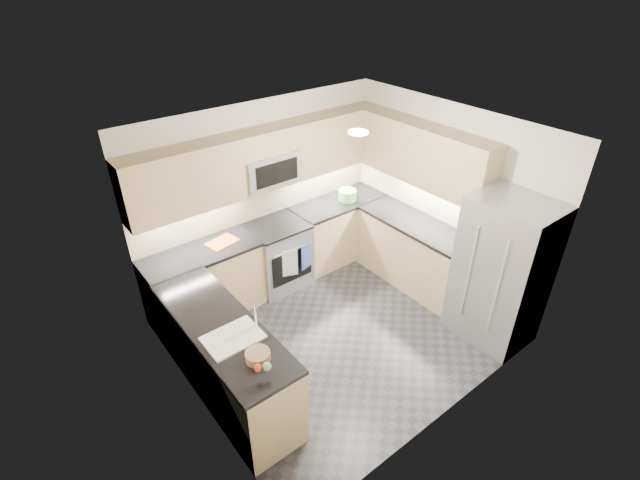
{
  "coord_description": "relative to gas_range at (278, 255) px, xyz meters",
  "views": [
    {
      "loc": [
        -2.83,
        -3.24,
        3.98
      ],
      "look_at": [
        0.0,
        0.35,
        1.15
      ],
      "focal_mm": 26.0,
      "sensor_mm": 36.0,
      "label": 1
    }
  ],
  "objects": [
    {
      "name": "floor",
      "position": [
        0.0,
        -1.28,
        -0.46
      ],
      "size": [
        3.6,
        3.2,
        0.0
      ],
      "primitive_type": "cube",
      "color": "black",
      "rests_on": "ground"
    },
    {
      "name": "ceiling",
      "position": [
        0.0,
        -1.28,
        2.04
      ],
      "size": [
        3.6,
        3.2,
        0.02
      ],
      "primitive_type": "cube",
      "color": "beige",
      "rests_on": "wall_back"
    },
    {
      "name": "wall_back",
      "position": [
        0.0,
        0.32,
        0.79
      ],
      "size": [
        3.6,
        0.02,
        2.5
      ],
      "primitive_type": "cube",
      "color": "beige",
      "rests_on": "floor"
    },
    {
      "name": "wall_front",
      "position": [
        0.0,
        -2.88,
        0.79
      ],
      "size": [
        3.6,
        0.02,
        2.5
      ],
      "primitive_type": "cube",
      "color": "beige",
      "rests_on": "floor"
    },
    {
      "name": "wall_left",
      "position": [
        -1.8,
        -1.28,
        0.79
      ],
      "size": [
        0.02,
        3.2,
        2.5
      ],
      "primitive_type": "cube",
      "color": "beige",
      "rests_on": "floor"
    },
    {
      "name": "wall_right",
      "position": [
        1.8,
        -1.28,
        0.79
      ],
      "size": [
        0.02,
        3.2,
        2.5
      ],
      "primitive_type": "cube",
      "color": "beige",
      "rests_on": "floor"
    },
    {
      "name": "base_cab_back_left",
      "position": [
        -1.09,
        0.02,
        -0.01
      ],
      "size": [
        1.42,
        0.6,
        0.9
      ],
      "primitive_type": "cube",
      "color": "tan",
      "rests_on": "floor"
    },
    {
      "name": "base_cab_back_right",
      "position": [
        1.09,
        0.02,
        -0.01
      ],
      "size": [
        1.42,
        0.6,
        0.9
      ],
      "primitive_type": "cube",
      "color": "tan",
      "rests_on": "floor"
    },
    {
      "name": "base_cab_right",
      "position": [
        1.5,
        -1.12,
        -0.01
      ],
      "size": [
        0.6,
        1.7,
        0.9
      ],
      "primitive_type": "cube",
      "color": "tan",
      "rests_on": "floor"
    },
    {
      "name": "base_cab_peninsula",
      "position": [
        -1.5,
        -1.28,
        -0.01
      ],
      "size": [
        0.6,
        2.0,
        0.9
      ],
      "primitive_type": "cube",
      "color": "tan",
      "rests_on": "floor"
    },
    {
      "name": "countertop_back_left",
      "position": [
        -1.09,
        0.02,
        0.47
      ],
      "size": [
        1.42,
        0.63,
        0.04
      ],
      "primitive_type": "cube",
      "color": "black",
      "rests_on": "base_cab_back_left"
    },
    {
      "name": "countertop_back_right",
      "position": [
        1.09,
        0.02,
        0.47
      ],
      "size": [
        1.42,
        0.63,
        0.04
      ],
      "primitive_type": "cube",
      "color": "black",
      "rests_on": "base_cab_back_right"
    },
    {
      "name": "countertop_right",
      "position": [
        1.5,
        -1.12,
        0.47
      ],
      "size": [
        0.63,
        1.7,
        0.04
      ],
      "primitive_type": "cube",
      "color": "black",
      "rests_on": "base_cab_right"
    },
    {
      "name": "countertop_peninsula",
      "position": [
        -1.5,
        -1.28,
        0.47
      ],
      "size": [
        0.63,
        2.0,
        0.04
      ],
      "primitive_type": "cube",
      "color": "black",
      "rests_on": "base_cab_peninsula"
    },
    {
      "name": "upper_cab_back",
      "position": [
        0.0,
        0.15,
        1.37
      ],
      "size": [
        3.6,
        0.35,
        0.75
      ],
      "primitive_type": "cube",
      "color": "tan",
      "rests_on": "wall_back"
    },
    {
      "name": "upper_cab_right",
      "position": [
        1.62,
        -1.0,
        1.37
      ],
      "size": [
        0.35,
        1.95,
        0.75
      ],
      "primitive_type": "cube",
      "color": "tan",
      "rests_on": "wall_right"
    },
    {
      "name": "backsplash_back",
      "position": [
        0.0,
        0.32,
        0.74
      ],
      "size": [
        3.6,
        0.01,
        0.51
      ],
      "primitive_type": "cube",
      "color": "#C7B290",
      "rests_on": "wall_back"
    },
    {
      "name": "backsplash_right",
      "position": [
        1.8,
        -0.82,
        0.74
      ],
      "size": [
        0.01,
        2.3,
        0.51
      ],
      "primitive_type": "cube",
      "color": "#C7B290",
      "rests_on": "wall_right"
    },
    {
      "name": "gas_range",
      "position": [
        0.0,
        0.0,
        0.0
      ],
      "size": [
        0.76,
        0.65,
        0.91
      ],
      "primitive_type": "cube",
      "color": "#979A9E",
      "rests_on": "floor"
    },
    {
      "name": "range_cooktop",
      "position": [
        0.0,
        0.0,
        0.46
      ],
      "size": [
        0.76,
        0.65,
        0.03
      ],
      "primitive_type": "cube",
      "color": "black",
      "rests_on": "gas_range"
    },
    {
      "name": "oven_door_glass",
      "position": [
        0.0,
        -0.33,
        -0.01
      ],
      "size": [
        0.62,
        0.02,
        0.45
      ],
      "primitive_type": "cube",
      "color": "black",
      "rests_on": "gas_range"
    },
    {
      "name": "oven_handle",
      "position": [
        0.0,
        -0.35,
        0.26
      ],
      "size": [
        0.6,
        0.02,
        0.02
      ],
      "primitive_type": "cylinder",
      "rotation": [
        0.0,
        1.57,
        0.0
      ],
      "color": "#B2B5BA",
      "rests_on": "gas_range"
    },
    {
      "name": "microwave",
      "position": [
        0.0,
        0.12,
        1.24
      ],
      "size": [
        0.76,
        0.4,
        0.4
      ],
      "primitive_type": "cube",
      "color": "#A0A2A8",
      "rests_on": "upper_cab_back"
    },
    {
      "name": "microwave_door",
      "position": [
        0.0,
        -0.08,
        1.24
      ],
      "size": [
        0.6,
        0.01,
        0.28
      ],
      "primitive_type": "cube",
      "color": "black",
      "rests_on": "microwave"
    },
    {
      "name": "refrigerator",
      "position": [
        1.45,
        -2.43,
        0.45
      ],
      "size": [
        0.7,
        0.9,
        1.8
      ],
      "primitive_type": "cube",
      "color": "#96989D",
      "rests_on": "floor"
    },
    {
      "name": "fridge_handle_left",
      "position": [
        1.08,
        -2.61,
        0.49
      ],
      "size": [
        0.02,
        0.02,
        1.2
      ],
      "primitive_type": "cylinder",
      "color": "#B2B5BA",
      "rests_on": "refrigerator"
    },
    {
      "name": "fridge_handle_right",
      "position": [
        1.08,
        -2.25,
        0.49
      ],
      "size": [
        0.02,
        0.02,
        1.2
      ],
      "primitive_type": "cylinder",
      "color": "#B2B5BA",
      "rests_on": "refrigerator"
    },
    {
      "name": "sink_basin",
      "position": [
        -1.5,
        -1.53,
        0.42
      ],
      "size": [
        0.52,
        0.38,
        0.16
      ],
      "primitive_type": "cube",
      "color": "white",
      "rests_on": "base_cab_peninsula"
    },
    {
      "name": "faucet",
      "position": [
        -1.24,
        -1.53,
        0.62
      ],
      "size": [
        0.03,
        0.03,
        0.28
      ],
      "primitive_type": "cylinder",
      "color": "silver",
      "rests_on": "countertop_peninsula"
    },
    {
      "name": "utensil_bowl",
      "position": [
        1.21,
        -0.03,
        0.56
      ],
      "size": [
        0.29,
        0.29,
        0.15
      ],
      "primitive_type": "cylinder",
      "rotation": [
        0.0,
        0.0,
        0.09
      ],
      "color": "#54A245",
      "rests_on": "countertop_back_right"
    },
    {
      "name": "cutting_board",
      "position": [
        -0.78,
        0.04,
        0.49
      ],
      "size": [
        0.41,
        0.32,
        0.01
      ],
      "primitive_type": "cube",
      "rotation": [
        0.0,
        0.0,
        0.2
      ],
      "color": "#D45314",
      "rests_on": "countertop_back_left"
    },
    {
      "name": "fruit_basket",
      "position": [
        -1.45,
        -1.89,
        0.53
      ],
      "size": [
        0.25,
        0.25,
        0.08
      ],
      "primitive_type": "cylinder",
      "rotation": [
        0.0,
        0.0,
        -0.15
      ],
      "color": "#997247",
      "rests_on": "countertop_peninsula"
    },
    {
      "name": "fruit_apple",
      "position": [
        -1.56,
        -2.07,
        0.6
      ],
      "size": [
        0.07,
        0.07,
        0.07
      ],
      "primitive_type": "sphere",
      "color": "red",
      "rests_on": "fruit_basket"
    },
    {
      "name": "fruit_pear",
      "position": [
        -1.49,
        -2.11,
        0.6
      ],
      "size": [
        0.08,
        0.08,
        0.08
      ],
      "primitive_type": "sphere",
      "color": "#6BB44D",
      "rests_on": "fruit_basket"
    },
    {
      "name": "dish_towel_check",
      "position": [
        -0.06,
        -0.37,
        0.1
      ],
      "size": [
        0.2,
        0.09,
        0.39
      ],
      "primitive_type": "cube",
      "rotation": [
        0.0,
        0.0,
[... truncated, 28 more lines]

